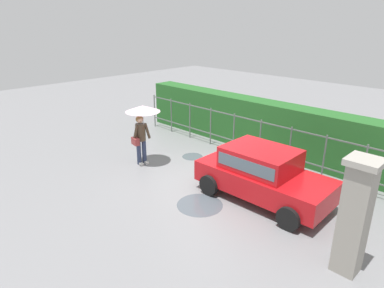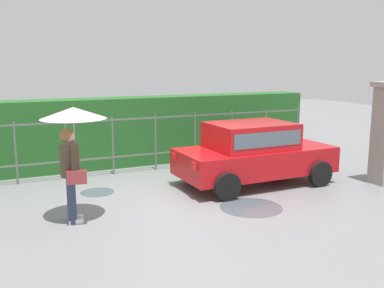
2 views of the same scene
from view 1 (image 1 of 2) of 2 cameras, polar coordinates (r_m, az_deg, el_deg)
ground_plane at (r=10.58m, az=2.13°, el=-6.40°), size 40.00×40.00×0.00m
car at (r=9.50m, az=11.75°, el=-4.68°), size 3.76×1.91×1.48m
pedestrian at (r=11.43m, az=-8.45°, el=4.19°), size 1.16×1.16×2.09m
gate_pillar at (r=7.24m, az=25.72°, el=-10.87°), size 0.60×0.60×2.42m
fence_section at (r=12.42m, az=9.17°, el=1.58°), size 10.52×0.05×1.50m
hedge_row at (r=13.15m, az=11.72°, el=3.06°), size 11.47×0.90×1.90m
puddle_near at (r=9.35m, az=1.32°, el=-10.21°), size 1.26×1.26×0.00m
puddle_far at (r=12.46m, az=0.07°, el=-2.12°), size 0.75×0.75×0.00m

